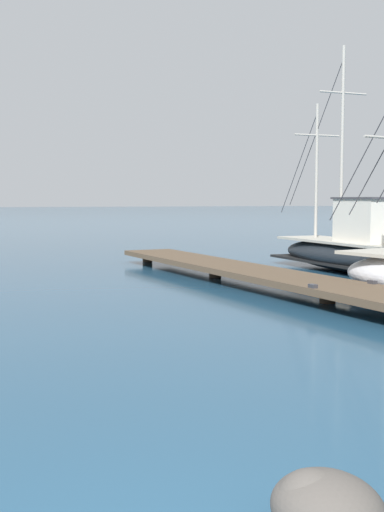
{
  "coord_description": "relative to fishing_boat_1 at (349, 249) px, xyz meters",
  "views": [
    {
      "loc": [
        -1.03,
        -3.38,
        2.32
      ],
      "look_at": [
        2.66,
        6.67,
        1.4
      ],
      "focal_mm": 46.61,
      "sensor_mm": 36.0,
      "label": 1
    }
  ],
  "objects": [
    {
      "name": "fishing_boat_1",
      "position": [
        0.0,
        0.0,
        0.0
      ],
      "size": [
        2.16,
        7.65,
        7.22
      ],
      "color": "black",
      "rests_on": "ground"
    },
    {
      "name": "floating_dock",
      "position": [
        -4.38,
        -2.72,
        -0.37
      ],
      "size": [
        3.33,
        16.67,
        0.53
      ],
      "color": "brown",
      "rests_on": "ground"
    },
    {
      "name": "shore_rock_near_right",
      "position": [
        -9.74,
        -14.47,
        -0.49
      ],
      "size": [
        0.82,
        0.88,
        0.49
      ],
      "color": "#504B45",
      "rests_on": "ground"
    }
  ]
}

